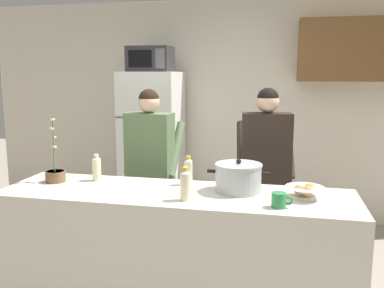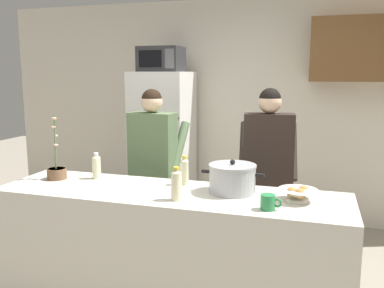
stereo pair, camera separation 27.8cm
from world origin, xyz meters
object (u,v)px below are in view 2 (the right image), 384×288
(coffee_mug, at_px, (268,202))
(cooking_pot, at_px, (232,178))
(person_by_sink, at_px, (268,161))
(microwave, at_px, (161,59))
(bottle_far_corner, at_px, (184,171))
(potted_orchid, at_px, (57,171))
(refrigerator, at_px, (163,147))
(person_near_pot, at_px, (153,157))
(bread_bowl, at_px, (298,194))
(bottle_mid_counter, at_px, (96,166))
(bottle_near_edge, at_px, (176,184))

(coffee_mug, bearing_deg, cooking_pot, 133.40)
(person_by_sink, xyz_separation_m, cooking_pot, (-0.16, -0.70, 0.01))
(microwave, distance_m, bottle_far_corner, 2.01)
(person_by_sink, height_order, potted_orchid, person_by_sink)
(refrigerator, bearing_deg, cooking_pot, -55.76)
(coffee_mug, bearing_deg, person_near_pot, 140.91)
(bottle_far_corner, xyz_separation_m, potted_orchid, (-1.01, -0.13, -0.04))
(person_near_pot, height_order, bread_bowl, person_near_pot)
(bottle_mid_counter, bearing_deg, person_near_pot, 64.87)
(potted_orchid, bearing_deg, coffee_mug, -9.03)
(refrigerator, xyz_separation_m, person_near_pot, (0.34, -1.12, 0.12))
(person_by_sink, bearing_deg, microwave, 142.91)
(coffee_mug, xyz_separation_m, bottle_mid_counter, (-1.39, 0.37, 0.05))
(microwave, height_order, bottle_near_edge, microwave)
(person_near_pot, relative_size, bread_bowl, 6.21)
(bottle_mid_counter, bearing_deg, bottle_near_edge, -24.03)
(cooking_pot, xyz_separation_m, bread_bowl, (0.45, -0.08, -0.05))
(person_by_sink, distance_m, cooking_pot, 0.72)
(microwave, relative_size, cooking_pot, 1.09)
(potted_orchid, bearing_deg, refrigerator, 83.26)
(cooking_pot, bearing_deg, bottle_near_edge, -138.24)
(cooking_pot, height_order, bottle_near_edge, cooking_pot)
(bread_bowl, distance_m, potted_orchid, 1.85)
(person_by_sink, relative_size, bread_bowl, 6.27)
(cooking_pot, bearing_deg, person_by_sink, 76.84)
(coffee_mug, height_order, bread_bowl, bread_bowl)
(person_by_sink, relative_size, bottle_far_corner, 7.38)
(refrigerator, height_order, potted_orchid, refrigerator)
(microwave, xyz_separation_m, cooking_pot, (1.19, -1.72, -0.88))
(cooking_pot, bearing_deg, coffee_mug, -46.60)
(person_by_sink, bearing_deg, refrigerator, 142.33)
(bread_bowl, relative_size, bottle_mid_counter, 1.25)
(person_near_pot, relative_size, bottle_mid_counter, 7.76)
(person_by_sink, height_order, cooking_pot, person_by_sink)
(person_by_sink, relative_size, bottle_mid_counter, 7.84)
(microwave, distance_m, potted_orchid, 1.99)
(refrigerator, distance_m, bottle_near_edge, 2.21)
(person_near_pot, xyz_separation_m, potted_orchid, (-0.55, -0.65, -0.01))
(microwave, bearing_deg, bread_bowl, -47.70)
(refrigerator, distance_m, coffee_mug, 2.52)
(cooking_pot, xyz_separation_m, bottle_far_corner, (-0.38, 0.10, 0.01))
(cooking_pot, bearing_deg, potted_orchid, -178.60)
(person_near_pot, bearing_deg, person_by_sink, 4.64)
(refrigerator, relative_size, bottle_near_edge, 7.87)
(coffee_mug, relative_size, bottle_near_edge, 0.59)
(microwave, bearing_deg, bottle_mid_counter, -87.14)
(bottle_mid_counter, relative_size, potted_orchid, 0.41)
(bottle_far_corner, bearing_deg, person_near_pot, 131.71)
(coffee_mug, bearing_deg, potted_orchid, 170.97)
(person_by_sink, bearing_deg, bread_bowl, -69.81)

